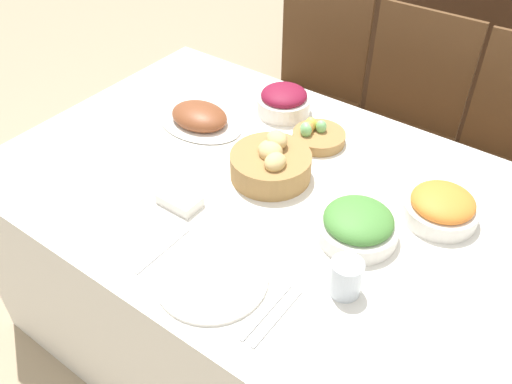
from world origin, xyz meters
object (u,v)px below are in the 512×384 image
(carrot_bowl, at_px, (442,207))
(dinner_plate, at_px, (212,279))
(chair_far_right, at_px, (509,161))
(egg_basket, at_px, (317,135))
(green_salad_bowl, at_px, (358,225))
(sideboard, at_px, (426,31))
(drinking_cup, at_px, (346,277))
(butter_dish, at_px, (180,200))
(beet_salad_bowl, at_px, (284,101))
(bread_basket, at_px, (271,163))
(chair_far_center, at_px, (400,123))
(spoon, at_px, (277,318))
(ham_platter, at_px, (200,117))
(chair_far_left, at_px, (309,91))
(fork, at_px, (163,250))
(knife, at_px, (266,312))

(carrot_bowl, relative_size, dinner_plate, 0.73)
(chair_far_right, height_order, egg_basket, chair_far_right)
(green_salad_bowl, distance_m, carrot_bowl, 0.25)
(sideboard, xyz_separation_m, dinner_plate, (0.33, -2.20, 0.24))
(chair_far_right, xyz_separation_m, drinking_cup, (-0.12, -1.11, 0.28))
(butter_dish, bearing_deg, carrot_bowl, 31.82)
(sideboard, relative_size, beet_salad_bowl, 8.42)
(carrot_bowl, bearing_deg, bread_basket, -165.86)
(chair_far_center, relative_size, egg_basket, 5.54)
(green_salad_bowl, bearing_deg, dinner_plate, -121.61)
(sideboard, relative_size, bread_basket, 6.55)
(green_salad_bowl, height_order, butter_dish, green_salad_bowl)
(chair_far_right, height_order, beet_salad_bowl, chair_far_right)
(beet_salad_bowl, xyz_separation_m, spoon, (0.48, -0.73, -0.04))
(ham_platter, bearing_deg, chair_far_left, 91.75)
(fork, relative_size, spoon, 1.00)
(green_salad_bowl, bearing_deg, drinking_cup, -70.34)
(spoon, bearing_deg, dinner_plate, -179.85)
(sideboard, bearing_deg, knife, -77.40)
(chair_far_right, xyz_separation_m, spoon, (-0.21, -1.27, 0.24))
(sideboard, bearing_deg, dinner_plate, -81.49)
(beet_salad_bowl, distance_m, carrot_bowl, 0.68)
(spoon, xyz_separation_m, butter_dish, (-0.44, 0.16, 0.01))
(sideboard, bearing_deg, butter_dish, -87.76)
(chair_far_left, bearing_deg, chair_far_right, -3.83)
(ham_platter, xyz_separation_m, carrot_bowl, (0.83, 0.03, 0.02))
(chair_far_right, xyz_separation_m, fork, (-0.56, -1.27, 0.24))
(drinking_cup, bearing_deg, dinner_plate, -149.53)
(ham_platter, distance_m, fork, 0.59)
(chair_far_right, bearing_deg, egg_basket, -132.10)
(chair_far_right, bearing_deg, sideboard, 124.76)
(dinner_plate, bearing_deg, chair_far_center, 92.16)
(dinner_plate, bearing_deg, beet_salad_bowl, 111.39)
(egg_basket, xyz_separation_m, fork, (-0.06, -0.65, -0.02))
(green_salad_bowl, bearing_deg, chair_far_right, 78.50)
(dinner_plate, relative_size, butter_dish, 2.32)
(green_salad_bowl, distance_m, drinking_cup, 0.19)
(dinner_plate, bearing_deg, chair_far_right, 72.55)
(fork, height_order, butter_dish, butter_dish)
(bread_basket, bearing_deg, chair_far_left, 114.07)
(chair_far_center, bearing_deg, ham_platter, -120.49)
(chair_far_center, bearing_deg, bread_basket, -95.95)
(chair_far_left, distance_m, fork, 1.33)
(fork, xyz_separation_m, butter_dish, (-0.09, 0.16, 0.01))
(egg_basket, height_order, carrot_bowl, carrot_bowl)
(chair_far_center, bearing_deg, chair_far_right, -1.25)
(chair_far_center, relative_size, butter_dish, 7.96)
(ham_platter, height_order, green_salad_bowl, green_salad_bowl)
(carrot_bowl, bearing_deg, egg_basket, 166.33)
(beet_salad_bowl, height_order, dinner_plate, beet_salad_bowl)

